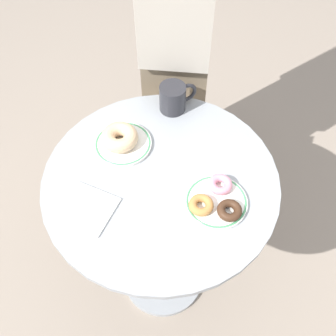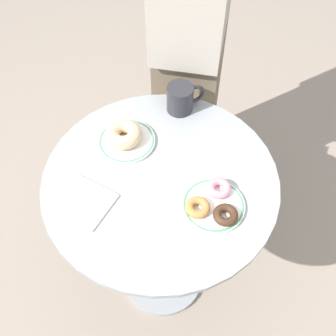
# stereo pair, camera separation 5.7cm
# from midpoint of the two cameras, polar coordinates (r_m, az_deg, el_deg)

# --- Properties ---
(ground_plane) EXTENTS (7.00, 7.00, 0.02)m
(ground_plane) POSITION_cam_midpoint_polar(r_m,az_deg,el_deg) (1.83, 0.22, -15.23)
(ground_plane) COLOR gray
(cafe_table) EXTENTS (0.67, 0.67, 0.76)m
(cafe_table) POSITION_cam_midpoint_polar(r_m,az_deg,el_deg) (1.34, 0.29, -7.07)
(cafe_table) COLOR #999EA3
(cafe_table) RESTS_ON ground
(plate_left) EXTENTS (0.17, 0.17, 0.01)m
(plate_left) POSITION_cam_midpoint_polar(r_m,az_deg,el_deg) (1.22, -4.51, 3.79)
(plate_left) COLOR white
(plate_left) RESTS_ON cafe_table
(plate_right) EXTENTS (0.17, 0.17, 0.01)m
(plate_right) POSITION_cam_midpoint_polar(r_m,az_deg,el_deg) (1.10, 7.93, -5.30)
(plate_right) COLOR white
(plate_right) RESTS_ON cafe_table
(donut_glazed) EXTENTS (0.11, 0.11, 0.04)m
(donut_glazed) POSITION_cam_midpoint_polar(r_m,az_deg,el_deg) (1.20, -4.96, 4.72)
(donut_glazed) COLOR #E0B789
(donut_glazed) RESTS_ON plate_left
(donut_chocolate) EXTENTS (0.09, 0.09, 0.02)m
(donut_chocolate) POSITION_cam_midpoint_polar(r_m,az_deg,el_deg) (1.07, 9.64, -6.60)
(donut_chocolate) COLOR #422819
(donut_chocolate) RESTS_ON plate_right
(donut_pink_frosted) EXTENTS (0.07, 0.07, 0.02)m
(donut_pink_frosted) POSITION_cam_midpoint_polar(r_m,az_deg,el_deg) (1.11, 8.67, -2.89)
(donut_pink_frosted) COLOR pink
(donut_pink_frosted) RESTS_ON plate_right
(donut_old_fashioned) EXTENTS (0.09, 0.09, 0.02)m
(donut_old_fashioned) POSITION_cam_midpoint_polar(r_m,az_deg,el_deg) (1.07, 5.73, -5.59)
(donut_old_fashioned) COLOR #BC7F42
(donut_old_fashioned) RESTS_ON plate_right
(paper_napkin) EXTENTS (0.17, 0.16, 0.01)m
(paper_napkin) POSITION_cam_midpoint_polar(r_m,az_deg,el_deg) (1.11, -10.21, -4.81)
(paper_napkin) COLOR white
(paper_napkin) RESTS_ON cafe_table
(coffee_mug) EXTENTS (0.08, 0.12, 0.09)m
(coffee_mug) POSITION_cam_midpoint_polar(r_m,az_deg,el_deg) (1.28, 3.15, 9.77)
(coffee_mug) COLOR #28282D
(coffee_mug) RESTS_ON cafe_table
(person_figure) EXTENTS (0.44, 0.48, 1.67)m
(person_figure) POSITION_cam_midpoint_polar(r_m,az_deg,el_deg) (1.49, 4.61, 17.54)
(person_figure) COLOR brown
(person_figure) RESTS_ON ground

